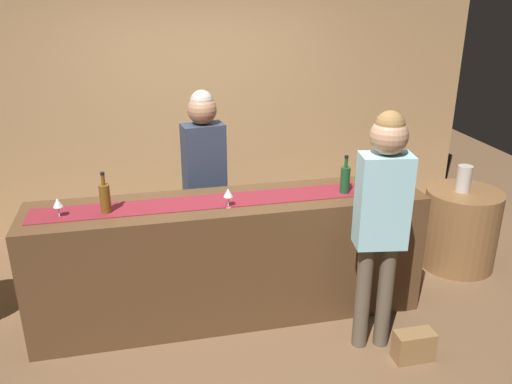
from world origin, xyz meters
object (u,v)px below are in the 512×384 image
(wine_glass_near_customer, at_px, (228,193))
(customer_sipping, at_px, (382,208))
(wine_bottle_amber, at_px, (105,198))
(bartender, at_px, (204,168))
(vase_on_side_table, at_px, (464,179))
(round_side_table, at_px, (460,228))
(wine_bottle_green, at_px, (345,179))
(wine_glass_mid_counter, at_px, (58,203))
(handbag, at_px, (414,346))

(wine_glass_near_customer, distance_m, customer_sipping, 1.08)
(wine_bottle_amber, distance_m, bartender, 0.99)
(vase_on_side_table, bearing_deg, wine_glass_near_customer, -168.50)
(wine_bottle_amber, relative_size, round_side_table, 0.41)
(wine_bottle_amber, xyz_separation_m, wine_bottle_green, (1.78, -0.01, 0.00))
(wine_bottle_amber, relative_size, wine_glass_mid_counter, 2.10)
(wine_bottle_green, bearing_deg, round_side_table, 15.51)
(bartender, xyz_separation_m, customer_sipping, (1.04, -1.20, 0.04))
(wine_bottle_green, relative_size, round_side_table, 0.41)
(wine_bottle_green, bearing_deg, wine_glass_mid_counter, -179.99)
(customer_sipping, bearing_deg, vase_on_side_table, 46.11)
(wine_glass_mid_counter, distance_m, vase_on_side_table, 3.41)
(wine_bottle_green, height_order, wine_glass_mid_counter, wine_bottle_green)
(wine_glass_near_customer, distance_m, wine_glass_mid_counter, 1.17)
(round_side_table, distance_m, handbag, 1.60)
(customer_sipping, relative_size, round_side_table, 2.37)
(customer_sipping, distance_m, round_side_table, 1.75)
(wine_glass_mid_counter, bearing_deg, vase_on_side_table, 6.39)
(wine_glass_near_customer, height_order, handbag, wine_glass_near_customer)
(handbag, bearing_deg, bartender, 131.44)
(wine_bottle_amber, height_order, wine_glass_mid_counter, wine_bottle_amber)
(bartender, bearing_deg, wine_bottle_amber, 29.63)
(wine_bottle_amber, xyz_separation_m, wine_glass_mid_counter, (-0.31, -0.01, -0.01))
(wine_bottle_green, bearing_deg, bartender, 148.00)
(handbag, bearing_deg, round_side_table, 47.76)
(wine_bottle_amber, relative_size, bartender, 0.18)
(customer_sipping, bearing_deg, handbag, -36.09)
(bartender, xyz_separation_m, round_side_table, (2.33, -0.26, -0.68))
(wine_bottle_green, relative_size, wine_glass_near_customer, 2.10)
(wine_glass_near_customer, bearing_deg, wine_bottle_green, 4.47)
(wine_bottle_amber, distance_m, vase_on_side_table, 3.10)
(wine_glass_mid_counter, distance_m, round_side_table, 3.51)
(wine_glass_mid_counter, bearing_deg, handbag, -18.87)
(wine_bottle_green, height_order, round_side_table, wine_bottle_green)
(wine_glass_near_customer, relative_size, round_side_table, 0.19)
(wine_bottle_green, distance_m, customer_sipping, 0.58)
(customer_sipping, height_order, handbag, customer_sipping)
(wine_glass_near_customer, bearing_deg, wine_glass_mid_counter, 176.51)
(customer_sipping, bearing_deg, bartender, 139.66)
(customer_sipping, height_order, vase_on_side_table, customer_sipping)
(handbag, bearing_deg, wine_bottle_amber, 158.24)
(wine_glass_mid_counter, xyz_separation_m, customer_sipping, (2.12, -0.58, 0.01))
(wine_bottle_green, xyz_separation_m, vase_on_side_table, (1.30, 0.38, -0.23))
(wine_glass_mid_counter, relative_size, vase_on_side_table, 0.60)
(wine_glass_mid_counter, distance_m, handbag, 2.67)
(wine_bottle_green, distance_m, handbag, 1.30)
(wine_bottle_amber, height_order, handbag, wine_bottle_amber)
(wine_glass_near_customer, distance_m, bartender, 0.70)
(wine_glass_near_customer, relative_size, customer_sipping, 0.08)
(bartender, bearing_deg, customer_sipping, 121.81)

